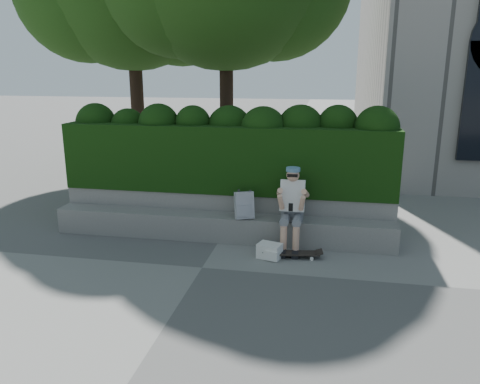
% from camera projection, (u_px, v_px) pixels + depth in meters
% --- Properties ---
extents(ground, '(80.00, 80.00, 0.00)m').
position_uv_depth(ground, '(202.00, 268.00, 7.10)').
color(ground, slate).
rests_on(ground, ground).
extents(bench_ledge, '(6.00, 0.45, 0.45)m').
position_uv_depth(bench_ledge, '(220.00, 227.00, 8.23)').
color(bench_ledge, gray).
rests_on(bench_ledge, ground).
extents(planter_wall, '(6.00, 0.50, 0.75)m').
position_uv_depth(planter_wall, '(226.00, 211.00, 8.64)').
color(planter_wall, gray).
rests_on(planter_wall, ground).
extents(hedge, '(6.00, 1.00, 1.20)m').
position_uv_depth(hedge, '(228.00, 157.00, 8.61)').
color(hedge, black).
rests_on(hedge, planter_wall).
extents(person, '(0.40, 0.76, 1.38)m').
position_uv_depth(person, '(292.00, 205.00, 7.70)').
color(person, slate).
rests_on(person, ground).
extents(skateboard, '(0.87, 0.33, 0.09)m').
position_uv_depth(skateboard, '(292.00, 253.00, 7.46)').
color(skateboard, black).
rests_on(skateboard, ground).
extents(backpack_plaid, '(0.35, 0.27, 0.46)m').
position_uv_depth(backpack_plaid, '(244.00, 205.00, 7.94)').
color(backpack_plaid, silver).
rests_on(backpack_plaid, bench_ledge).
extents(backpack_ground, '(0.42, 0.35, 0.23)m').
position_uv_depth(backpack_ground, '(270.00, 251.00, 7.45)').
color(backpack_ground, silver).
rests_on(backpack_ground, ground).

